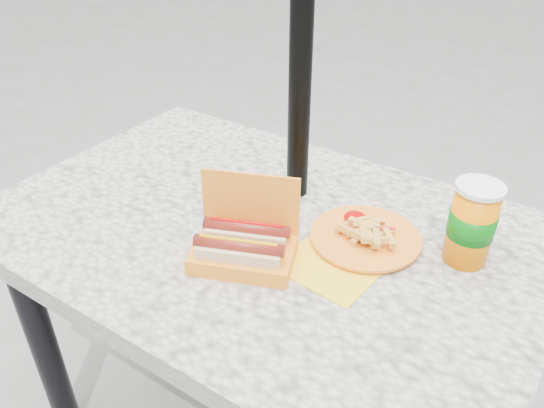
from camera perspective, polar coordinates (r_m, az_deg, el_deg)
The scene contains 5 objects.
picnic_table at distance 1.23m, azimuth -1.33°, elevation -6.22°, with size 1.20×0.80×0.75m.
umbrella_pole at distance 1.14m, azimuth 3.14°, elevation 16.50°, with size 0.05×0.05×2.20m, color black.
hotdog_box at distance 1.05m, azimuth -3.05°, elevation -4.49°, with size 0.24×0.20×0.16m.
fries_plate at distance 1.12m, azimuth 9.72°, elevation -3.64°, with size 0.24×0.32×0.05m.
soda_cup at distance 1.09m, azimuth 20.69°, elevation -1.98°, with size 0.09×0.09×0.17m.
Camera 1 is at (0.55, -0.78, 1.42)m, focal length 35.00 mm.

